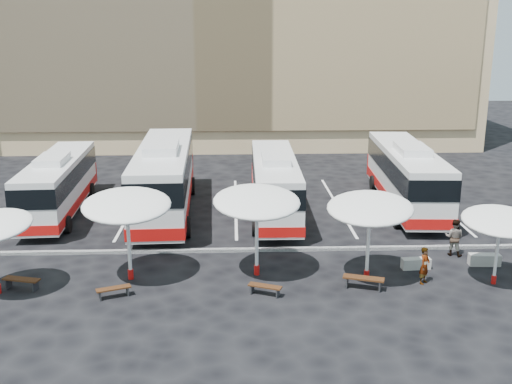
{
  "coord_description": "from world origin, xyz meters",
  "views": [
    {
      "loc": [
        -0.13,
        -25.79,
        10.07
      ],
      "look_at": [
        1.0,
        3.0,
        2.2
      ],
      "focal_mm": 42.0,
      "sensor_mm": 36.0,
      "label": 1
    }
  ],
  "objects_px": {
    "wood_bench_0": "(22,281)",
    "conc_bench_1": "(484,260)",
    "sunshade_4": "(500,221)",
    "wood_bench_3": "(363,280)",
    "bus_0": "(58,182)",
    "sunshade_3": "(370,208)",
    "sunshade_1": "(127,205)",
    "sunshade_2": "(257,202)",
    "bus_2": "(275,182)",
    "bus_3": "(406,174)",
    "conc_bench_0": "(416,263)",
    "passenger_1": "(455,238)",
    "passenger_0": "(425,266)",
    "bus_1": "(164,176)",
    "wood_bench_1": "(114,290)",
    "wood_bench_2": "(265,288)"
  },
  "relations": [
    {
      "from": "bus_0",
      "to": "bus_3",
      "type": "xyz_separation_m",
      "value": [
        19.81,
        0.51,
        0.18
      ]
    },
    {
      "from": "sunshade_4",
      "to": "wood_bench_3",
      "type": "xyz_separation_m",
      "value": [
        -5.44,
        -0.31,
        -2.3
      ]
    },
    {
      "from": "sunshade_2",
      "to": "passenger_0",
      "type": "xyz_separation_m",
      "value": [
        6.8,
        -1.17,
        -2.43
      ]
    },
    {
      "from": "bus_2",
      "to": "conc_bench_0",
      "type": "relative_size",
      "value": 9.04
    },
    {
      "from": "sunshade_2",
      "to": "wood_bench_3",
      "type": "height_order",
      "value": "sunshade_2"
    },
    {
      "from": "conc_bench_1",
      "to": "bus_2",
      "type": "bearing_deg",
      "value": 137.44
    },
    {
      "from": "bus_3",
      "to": "sunshade_2",
      "type": "height_order",
      "value": "bus_3"
    },
    {
      "from": "bus_0",
      "to": "bus_1",
      "type": "xyz_separation_m",
      "value": [
        5.93,
        -0.16,
        0.36
      ]
    },
    {
      "from": "conc_bench_1",
      "to": "bus_1",
      "type": "bearing_deg",
      "value": 150.38
    },
    {
      "from": "bus_2",
      "to": "sunshade_3",
      "type": "xyz_separation_m",
      "value": [
        3.19,
        -9.37,
        1.28
      ]
    },
    {
      "from": "bus_0",
      "to": "wood_bench_3",
      "type": "bearing_deg",
      "value": -38.87
    },
    {
      "from": "bus_0",
      "to": "sunshade_3",
      "type": "relative_size",
      "value": 2.47
    },
    {
      "from": "bus_3",
      "to": "bus_2",
      "type": "bearing_deg",
      "value": -168.3
    },
    {
      "from": "sunshade_3",
      "to": "sunshade_2",
      "type": "bearing_deg",
      "value": 171.19
    },
    {
      "from": "sunshade_1",
      "to": "passenger_0",
      "type": "height_order",
      "value": "sunshade_1"
    },
    {
      "from": "wood_bench_0",
      "to": "wood_bench_1",
      "type": "height_order",
      "value": "wood_bench_0"
    },
    {
      "from": "bus_2",
      "to": "wood_bench_2",
      "type": "height_order",
      "value": "bus_2"
    },
    {
      "from": "sunshade_3",
      "to": "conc_bench_0",
      "type": "distance_m",
      "value": 3.89
    },
    {
      "from": "wood_bench_0",
      "to": "conc_bench_1",
      "type": "distance_m",
      "value": 19.6
    },
    {
      "from": "bus_2",
      "to": "sunshade_1",
      "type": "distance_m",
      "value": 11.19
    },
    {
      "from": "conc_bench_0",
      "to": "passenger_0",
      "type": "relative_size",
      "value": 0.8
    },
    {
      "from": "sunshade_4",
      "to": "wood_bench_0",
      "type": "relative_size",
      "value": 2.25
    },
    {
      "from": "wood_bench_0",
      "to": "sunshade_3",
      "type": "bearing_deg",
      "value": 1.73
    },
    {
      "from": "wood_bench_0",
      "to": "bus_1",
      "type": "bearing_deg",
      "value": 65.62
    },
    {
      "from": "passenger_1",
      "to": "sunshade_1",
      "type": "bearing_deg",
      "value": 39.69
    },
    {
      "from": "conc_bench_0",
      "to": "sunshade_2",
      "type": "bearing_deg",
      "value": -176.84
    },
    {
      "from": "bus_2",
      "to": "conc_bench_1",
      "type": "height_order",
      "value": "bus_2"
    },
    {
      "from": "bus_0",
      "to": "passenger_1",
      "type": "height_order",
      "value": "bus_0"
    },
    {
      "from": "passenger_0",
      "to": "conc_bench_0",
      "type": "bearing_deg",
      "value": 37.96
    },
    {
      "from": "passenger_0",
      "to": "passenger_1",
      "type": "relative_size",
      "value": 0.9
    },
    {
      "from": "bus_1",
      "to": "bus_3",
      "type": "relative_size",
      "value": 1.09
    },
    {
      "from": "sunshade_3",
      "to": "wood_bench_0",
      "type": "bearing_deg",
      "value": -178.27
    },
    {
      "from": "sunshade_1",
      "to": "sunshade_2",
      "type": "relative_size",
      "value": 0.98
    },
    {
      "from": "bus_3",
      "to": "bus_1",
      "type": "bearing_deg",
      "value": -173.77
    },
    {
      "from": "bus_2",
      "to": "bus_3",
      "type": "relative_size",
      "value": 0.92
    },
    {
      "from": "conc_bench_1",
      "to": "wood_bench_1",
      "type": "bearing_deg",
      "value": -170.32
    },
    {
      "from": "wood_bench_2",
      "to": "passenger_1",
      "type": "xyz_separation_m",
      "value": [
        8.9,
        3.92,
        0.55
      ]
    },
    {
      "from": "bus_1",
      "to": "wood_bench_2",
      "type": "bearing_deg",
      "value": -67.6
    },
    {
      "from": "bus_2",
      "to": "sunshade_2",
      "type": "distance_m",
      "value": 8.88
    },
    {
      "from": "bus_3",
      "to": "wood_bench_3",
      "type": "distance_m",
      "value": 12.5
    },
    {
      "from": "sunshade_4",
      "to": "wood_bench_2",
      "type": "bearing_deg",
      "value": -175.55
    },
    {
      "from": "sunshade_1",
      "to": "bus_1",
      "type": "bearing_deg",
      "value": 87.19
    },
    {
      "from": "wood_bench_2",
      "to": "wood_bench_3",
      "type": "distance_m",
      "value": 3.99
    },
    {
      "from": "passenger_1",
      "to": "sunshade_2",
      "type": "bearing_deg",
      "value": 42.88
    },
    {
      "from": "sunshade_2",
      "to": "sunshade_3",
      "type": "height_order",
      "value": "sunshade_2"
    },
    {
      "from": "bus_0",
      "to": "passenger_1",
      "type": "relative_size",
      "value": 6.38
    },
    {
      "from": "sunshade_4",
      "to": "wood_bench_0",
      "type": "distance_m",
      "value": 19.24
    },
    {
      "from": "sunshade_1",
      "to": "bus_3",
      "type": "bearing_deg",
      "value": 35.01
    },
    {
      "from": "sunshade_2",
      "to": "passenger_0",
      "type": "relative_size",
      "value": 2.66
    },
    {
      "from": "wood_bench_0",
      "to": "wood_bench_3",
      "type": "distance_m",
      "value": 13.66
    }
  ]
}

